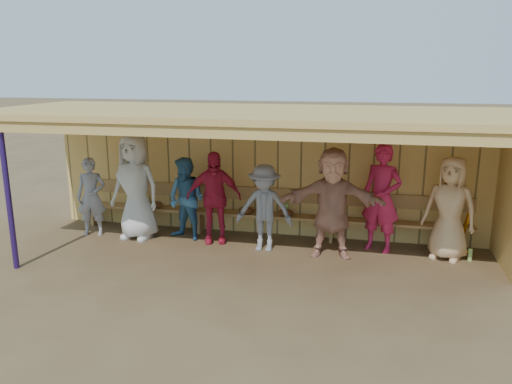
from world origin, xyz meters
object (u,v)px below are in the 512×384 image
player_e (264,208)px  player_d (214,197)px  player_a (91,197)px  player_f (332,203)px  player_b (136,187)px  player_h (450,209)px  player_g (381,198)px  bench (265,209)px  player_c (186,199)px

player_e → player_d: bearing=167.2°
player_a → player_f: size_ratio=0.80×
player_d → player_b: bearing=170.2°
player_b → player_h: 5.61m
player_d → player_a: bearing=168.9°
player_g → bench: player_g is taller
player_b → player_d: size_ratio=1.17×
player_a → player_f: bearing=-16.6°
player_c → player_h: 4.66m
player_b → player_d: bearing=11.9°
player_a → player_b: 0.96m
player_f → player_g: player_g is taller
player_f → player_g: (0.82, 0.47, 0.01)m
player_b → player_g: player_b is taller
player_e → bench: size_ratio=0.20×
player_b → player_c: player_b is taller
player_c → player_d: bearing=13.9°
player_b → player_c: bearing=16.9°
player_b → player_h: bearing=9.3°
player_b → player_d: 1.51m
player_c → player_a: bearing=-156.6°
player_e → player_h: bearing=5.2°
player_f → player_g: bearing=25.7°
player_d → player_f: bearing=-20.9°
player_a → player_h: size_ratio=0.86×
player_e → player_f: player_f is taller
player_b → player_c: 0.98m
player_g → bench: 2.22m
player_e → player_g: player_g is taller
player_h → bench: (-3.27, 0.52, -0.36)m
player_d → player_f: 2.19m
bench → player_d: bearing=-146.1°
player_g → player_c: bearing=-155.0°
bench → player_b: bearing=-163.8°
player_b → player_e: bearing=5.0°
player_g → player_h: 1.13m
player_e → player_c: bearing=170.2°
player_d → bench: (0.84, 0.57, -0.33)m
player_c → player_d: player_d is taller
player_a → player_c: bearing=-9.8°
player_d → player_h: 4.11m
player_d → player_h: player_h is taller
player_d → player_e: bearing=-27.0°
player_d → player_c: bearing=161.6°
bench → player_f: bearing=-31.7°
player_e → player_h: player_h is taller
player_c → player_f: (2.73, -0.30, 0.17)m
player_f → bench: size_ratio=0.25×
player_d → bench: size_ratio=0.23×
player_a → player_d: 2.43m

